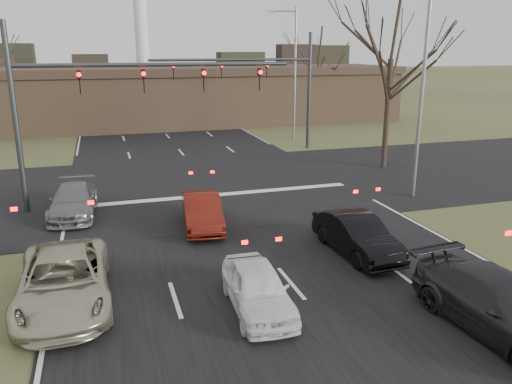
# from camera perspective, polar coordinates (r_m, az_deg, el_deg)

# --- Properties ---
(ground) EXTENTS (360.00, 360.00, 0.00)m
(ground) POSITION_cam_1_polar(r_m,az_deg,el_deg) (12.99, 8.97, -15.95)
(ground) COLOR #434625
(ground) RESTS_ON ground
(road_main) EXTENTS (14.00, 300.00, 0.02)m
(road_main) POSITION_cam_1_polar(r_m,az_deg,el_deg) (70.33, -13.23, 9.96)
(road_main) COLOR black
(road_main) RESTS_ON ground
(road_cross) EXTENTS (200.00, 14.00, 0.02)m
(road_cross) POSITION_cam_1_polar(r_m,az_deg,el_deg) (26.23, -5.47, 0.82)
(road_cross) COLOR black
(road_cross) RESTS_ON ground
(building) EXTENTS (42.40, 10.40, 5.30)m
(building) POSITION_cam_1_polar(r_m,az_deg,el_deg) (48.52, -8.95, 10.83)
(building) COLOR #805F45
(building) RESTS_ON ground
(mast_arm_near) EXTENTS (12.12, 0.24, 8.00)m
(mast_arm_near) POSITION_cam_1_polar(r_m,az_deg,el_deg) (22.89, -17.89, 10.80)
(mast_arm_near) COLOR #383A3D
(mast_arm_near) RESTS_ON ground
(mast_arm_far) EXTENTS (11.12, 0.24, 8.00)m
(mast_arm_far) POSITION_cam_1_polar(r_m,az_deg,el_deg) (34.75, 1.74, 12.95)
(mast_arm_far) COLOR #383A3D
(mast_arm_far) RESTS_ON ground
(streetlight_right_near) EXTENTS (2.34, 0.25, 10.00)m
(streetlight_right_near) POSITION_cam_1_polar(r_m,az_deg,el_deg) (24.24, 18.21, 12.24)
(streetlight_right_near) COLOR gray
(streetlight_right_near) RESTS_ON ground
(streetlight_right_far) EXTENTS (2.34, 0.25, 10.00)m
(streetlight_right_far) POSITION_cam_1_polar(r_m,az_deg,el_deg) (39.56, 4.25, 14.10)
(streetlight_right_far) COLOR gray
(streetlight_right_far) RESTS_ON ground
(tree_right_near) EXTENTS (6.90, 6.90, 11.50)m
(tree_right_near) POSITION_cam_1_polar(r_m,az_deg,el_deg) (30.49, 15.53, 19.29)
(tree_right_near) COLOR black
(tree_right_near) RESTS_ON ground
(tree_right_far) EXTENTS (5.40, 5.40, 9.00)m
(tree_right_far) POSITION_cam_1_polar(r_m,az_deg,el_deg) (49.11, 7.17, 15.97)
(tree_right_far) COLOR black
(tree_right_far) RESTS_ON ground
(car_silver_suv) EXTENTS (2.47, 5.26, 1.45)m
(car_silver_suv) POSITION_cam_1_polar(r_m,az_deg,el_deg) (14.85, -21.11, -9.43)
(car_silver_suv) COLOR #B0A88E
(car_silver_suv) RESTS_ON ground
(car_white_sedan) EXTENTS (1.67, 3.78, 1.27)m
(car_white_sedan) POSITION_cam_1_polar(r_m,az_deg,el_deg) (13.70, 0.19, -10.91)
(car_white_sedan) COLOR white
(car_white_sedan) RESTS_ON ground
(car_black_hatch) EXTENTS (1.62, 4.20, 1.37)m
(car_black_hatch) POSITION_cam_1_polar(r_m,az_deg,el_deg) (17.56, 11.45, -4.85)
(car_black_hatch) COLOR black
(car_black_hatch) RESTS_ON ground
(car_charcoal_sedan) EXTENTS (2.44, 5.18, 1.46)m
(car_charcoal_sedan) POSITION_cam_1_polar(r_m,az_deg,el_deg) (14.03, 26.21, -11.55)
(car_charcoal_sedan) COLOR black
(car_charcoal_sedan) RESTS_ON ground
(car_grey_ahead) EXTENTS (2.09, 4.58, 1.30)m
(car_grey_ahead) POSITION_cam_1_polar(r_m,az_deg,el_deg) (22.59, -20.15, -0.92)
(car_grey_ahead) COLOR slate
(car_grey_ahead) RESTS_ON ground
(car_red_ahead) EXTENTS (1.85, 4.19, 1.34)m
(car_red_ahead) POSITION_cam_1_polar(r_m,az_deg,el_deg) (19.88, -6.20, -2.19)
(car_red_ahead) COLOR #56140C
(car_red_ahead) RESTS_ON ground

